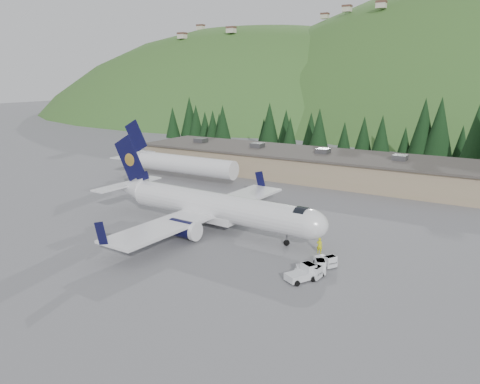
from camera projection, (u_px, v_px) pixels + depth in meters
The scene contains 10 objects.
ground at pixel (217, 230), 63.17m from camera, with size 600.00×600.00×0.00m, color slate.
airliner at pixel (211, 206), 62.97m from camera, with size 35.47×33.25×11.78m.
second_airliner at pixel (175, 163), 93.14m from camera, with size 27.50×11.00×10.05m.
baggage_tug_a at pixel (311, 272), 48.10m from camera, with size 2.73×1.79×1.40m.
baggage_tug_b at pixel (327, 261), 51.02m from camera, with size 2.89×2.49×1.38m.
baggage_tug_c at pixel (303, 273), 47.51m from camera, with size 2.90×3.45×1.65m.
terminal_building at pixel (299, 163), 96.57m from camera, with size 71.00×17.00×6.10m.
baggage_tug_d at pixel (313, 268), 48.96m from camera, with size 3.30×2.85×1.58m.
ramp_worker at pixel (319, 246), 54.64m from camera, with size 0.70×0.46×1.93m, color yellow.
tree_line at pixel (343, 130), 114.24m from camera, with size 110.50×18.86×14.51m.
Camera 1 is at (33.77, -49.72, 20.34)m, focal length 35.00 mm.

